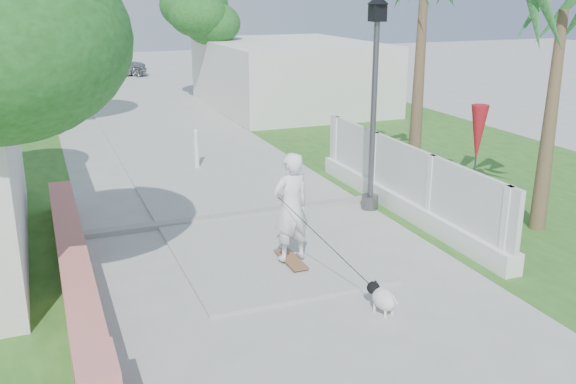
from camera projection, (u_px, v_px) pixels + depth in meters
name	position (u px, v px, depth m)	size (l,w,h in m)	color
ground	(376.00, 369.00, 7.99)	(90.00, 90.00, 0.00)	#B7B7B2
path_strip	(132.00, 108.00, 25.72)	(3.20, 36.00, 0.06)	#B7B7B2
curb	(235.00, 216.00, 13.29)	(6.50, 0.25, 0.10)	#999993
grass_right	(458.00, 163.00, 17.54)	(8.00, 20.00, 0.01)	#2F641F
pink_wall	(76.00, 276.00, 9.89)	(0.45, 8.20, 0.80)	#D3716C
lattice_fence	(403.00, 188.00, 13.46)	(0.35, 7.00, 1.50)	white
building_right	(289.00, 75.00, 25.67)	(6.00, 8.00, 2.60)	silver
street_lamp	(374.00, 97.00, 13.16)	(0.44, 0.44, 4.44)	#59595E
bollard	(196.00, 148.00, 16.75)	(0.14, 0.14, 1.09)	white
patio_umbrella	(478.00, 135.00, 13.16)	(0.36, 0.36, 2.30)	#59595E
tree_path_left	(46.00, 14.00, 19.97)	(3.40, 3.40, 5.23)	#4C3826
tree_path_right	(207.00, 17.00, 25.79)	(3.00, 3.00, 4.79)	#4C3826
tree_path_far	(43.00, 7.00, 28.90)	(3.20, 3.20, 5.17)	#4C3826
palm_near	(562.00, 23.00, 11.54)	(1.80, 1.80, 4.70)	brown
skateboarder	(314.00, 230.00, 10.22)	(0.98, 2.39, 1.98)	#915D3A
dog	(382.00, 297.00, 9.34)	(0.39, 0.64, 0.44)	white
parked_car	(110.00, 65.00, 34.74)	(1.56, 3.89, 1.32)	#B5B8BD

